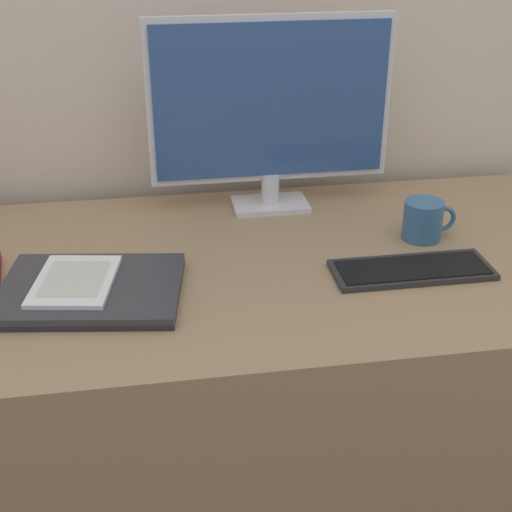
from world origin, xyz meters
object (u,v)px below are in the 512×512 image
object	(u,v)px
monitor	(271,108)
ereader	(75,281)
laptop	(91,290)
keyboard	(412,270)
coffee_mug	(424,220)

from	to	relation	value
monitor	ereader	bearing A→B (deg)	-140.97
monitor	laptop	xyz separation A→B (m)	(-0.40, -0.36, -0.23)
monitor	keyboard	xyz separation A→B (m)	(0.22, -0.37, -0.23)
monitor	laptop	world-z (taller)	monitor
coffee_mug	laptop	bearing A→B (deg)	-169.14
monitor	ereader	world-z (taller)	monitor
laptop	ereader	distance (m)	0.03
laptop	coffee_mug	bearing A→B (deg)	10.86
coffee_mug	keyboard	bearing A→B (deg)	-117.72
laptop	ereader	xyz separation A→B (m)	(-0.03, 0.01, 0.02)
keyboard	ereader	distance (m)	0.65
coffee_mug	ereader	bearing A→B (deg)	-170.18
keyboard	laptop	distance (m)	0.62
laptop	coffee_mug	size ratio (longest dim) A/B	3.11
monitor	keyboard	size ratio (longest dim) A/B	1.75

